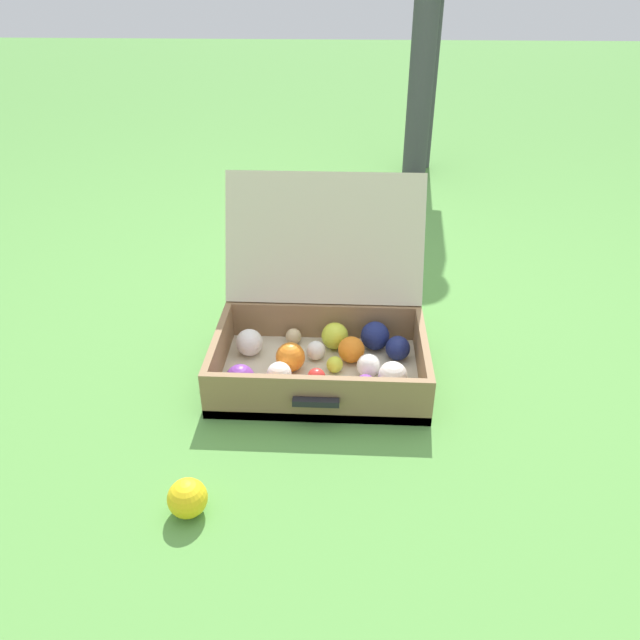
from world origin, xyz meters
The scene contains 3 objects.
ground_plane centered at (0.00, 0.00, 0.00)m, with size 16.00×16.00×0.00m, color #569342.
open_suitcase centered at (-0.10, 0.01, 0.10)m, with size 0.55×0.53×0.47m.
stray_ball_on_grass centered at (-0.34, -0.52, 0.04)m, with size 0.08×0.08×0.08m, color yellow.
Camera 1 is at (-0.03, -1.36, 0.96)m, focal length 34.10 mm.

